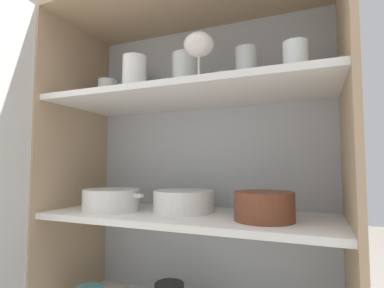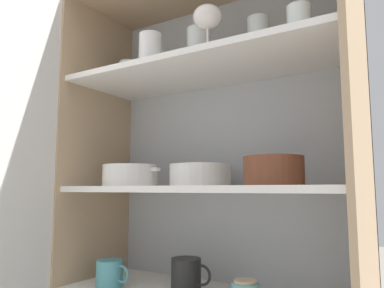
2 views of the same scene
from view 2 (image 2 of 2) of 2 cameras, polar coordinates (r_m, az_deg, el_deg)
name	(u,v)px [view 2 (image 2 of 2)]	position (r m, az deg, el deg)	size (l,w,h in m)	color
cupboard_back_panel	(228,182)	(1.38, 5.57, -5.78)	(0.97, 0.02, 1.36)	#B2B7BC
cupboard_side_left	(97,182)	(1.51, -14.27, -5.69)	(0.02, 0.40, 1.36)	tan
cupboard_side_right	(363,179)	(1.06, 24.57, -4.86)	(0.02, 0.40, 1.36)	tan
shelf_board_middle	(203,189)	(1.21, 1.65, -6.89)	(0.93, 0.36, 0.02)	white
shelf_board_upper	(202,70)	(1.28, 1.59, 11.20)	(0.93, 0.36, 0.02)	white
tumbler_glass_0	(199,48)	(1.30, 1.09, 14.39)	(0.08, 0.08, 0.13)	white
tumbler_glass_1	(259,38)	(1.24, 10.11, 15.63)	(0.07, 0.07, 0.13)	white
tumbler_glass_2	(161,69)	(1.53, -4.82, 11.30)	(0.06, 0.06, 0.14)	white
tumbler_glass_3	(150,51)	(1.30, -6.38, 13.95)	(0.08, 0.08, 0.11)	white
tumbler_glass_4	(129,74)	(1.52, -9.61, 10.52)	(0.08, 0.08, 0.09)	white
tumbler_glass_5	(299,22)	(1.11, 16.04, 17.41)	(0.07, 0.07, 0.09)	white
tumbler_glass_6	(241,59)	(1.35, 7.48, 12.68)	(0.07, 0.07, 0.09)	white
wine_glass_0	(208,18)	(1.19, 2.39, 18.61)	(0.09, 0.09, 0.14)	silver
plate_stack_white	(200,175)	(1.25, 1.25, -4.78)	(0.20, 0.20, 0.07)	white
mixing_bowl_large	(274,170)	(1.08, 12.32, -3.87)	(0.17, 0.17, 0.08)	brown
casserole_dish	(130,176)	(1.33, -9.37, -4.77)	(0.24, 0.19, 0.07)	silver
coffee_mug_primary	(187,275)	(1.29, -0.82, -19.29)	(0.14, 0.10, 0.10)	black
coffee_mug_extra_1	(110,274)	(1.37, -12.40, -18.73)	(0.13, 0.09, 0.09)	teal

